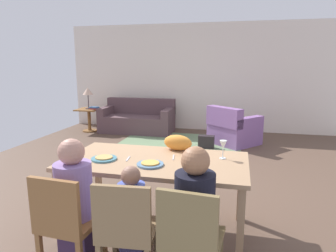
{
  "coord_description": "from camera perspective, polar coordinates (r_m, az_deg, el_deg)",
  "views": [
    {
      "loc": [
        1.03,
        -4.12,
        1.68
      ],
      "look_at": [
        0.1,
        -0.19,
        0.85
      ],
      "focal_mm": 32.07,
      "sensor_mm": 36.0,
      "label": 1
    }
  ],
  "objects": [
    {
      "name": "plate_near_man",
      "position": [
        3.04,
        -12.06,
        -6.09
      ],
      "size": [
        0.25,
        0.25,
        0.02
      ],
      "primitive_type": "cylinder",
      "color": "teal",
      "rests_on": "dining_table"
    },
    {
      "name": "wine_glass",
      "position": [
        3.01,
        10.43,
        -3.71
      ],
      "size": [
        0.07,
        0.07,
        0.19
      ],
      "color": "silver",
      "rests_on": "dining_table"
    },
    {
      "name": "side_table",
      "position": [
        7.89,
        -14.76,
        1.72
      ],
      "size": [
        0.56,
        0.56,
        0.58
      ],
      "color": "brown",
      "rests_on": "ground_plane"
    },
    {
      "name": "dining_chair_woman",
      "position": [
        2.25,
        4.26,
        -20.2
      ],
      "size": [
        0.46,
        0.46,
        0.87
      ],
      "color": "olive",
      "rests_on": "ground_plane"
    },
    {
      "name": "knife",
      "position": [
        3.03,
        1.06,
        -5.96
      ],
      "size": [
        0.04,
        0.17,
        0.01
      ],
      "primitive_type": "cube",
      "rotation": [
        0.0,
        0.0,
        0.17
      ],
      "color": "silver",
      "rests_on": "dining_table"
    },
    {
      "name": "person_child",
      "position": [
        2.53,
        -6.65,
        -17.95
      ],
      "size": [
        0.22,
        0.3,
        0.92
      ],
      "color": "#332C53",
      "rests_on": "ground_plane"
    },
    {
      "name": "book_lower",
      "position": [
        7.76,
        -13.72,
        3.23
      ],
      "size": [
        0.22,
        0.16,
        0.03
      ],
      "primitive_type": "cube",
      "color": "maroon",
      "rests_on": "side_table"
    },
    {
      "name": "dining_chair_child",
      "position": [
        2.36,
        -7.92,
        -18.66
      ],
      "size": [
        0.46,
        0.46,
        0.87
      ],
      "color": "olive",
      "rests_on": "ground_plane"
    },
    {
      "name": "cat",
      "position": [
        3.27,
        1.88,
        -3.17
      ],
      "size": [
        0.35,
        0.22,
        0.17
      ],
      "primitive_type": "ellipsoid",
      "rotation": [
        0.0,
        0.0,
        -0.21
      ],
      "color": "orange",
      "rests_on": "dining_table"
    },
    {
      "name": "table_lamp",
      "position": [
        7.81,
        -15.0,
        6.29
      ],
      "size": [
        0.26,
        0.26,
        0.54
      ],
      "color": "#4E3B3D",
      "rests_on": "side_table"
    },
    {
      "name": "person_man",
      "position": [
        2.69,
        -16.8,
        -14.6
      ],
      "size": [
        0.3,
        0.41,
        1.11
      ],
      "color": "#3F2B51",
      "rests_on": "ground_plane"
    },
    {
      "name": "pizza_near_man",
      "position": [
        3.03,
        -12.08,
        -5.82
      ],
      "size": [
        0.17,
        0.17,
        0.01
      ],
      "primitive_type": "cylinder",
      "color": "tan",
      "rests_on": "plate_near_man"
    },
    {
      "name": "armchair",
      "position": [
        6.56,
        12.24,
        -0.64
      ],
      "size": [
        1.2,
        1.21,
        0.82
      ],
      "color": "#875B9A",
      "rests_on": "ground_plane"
    },
    {
      "name": "couch",
      "position": [
        7.65,
        -5.77,
        1.18
      ],
      "size": [
        1.81,
        0.86,
        0.82
      ],
      "color": "#563D42",
      "rests_on": "ground_plane"
    },
    {
      "name": "area_rug",
      "position": [
        6.59,
        2.29,
        -3.14
      ],
      "size": [
        2.6,
        1.8,
        0.01
      ],
      "primitive_type": "cube",
      "color": "#6C875F",
      "rests_on": "ground_plane"
    },
    {
      "name": "dining_table",
      "position": [
        3.0,
        -2.39,
        -7.64
      ],
      "size": [
        1.79,
        0.94,
        0.76
      ],
      "color": "tan",
      "rests_on": "ground_plane"
    },
    {
      "name": "handbag",
      "position": [
        6.18,
        7.28,
        -3.0
      ],
      "size": [
        0.32,
        0.16,
        0.26
      ],
      "primitive_type": "cube",
      "color": "black",
      "rests_on": "ground_plane"
    },
    {
      "name": "pizza_near_child",
      "position": [
        2.81,
        -3.41,
        -6.99
      ],
      "size": [
        0.17,
        0.17,
        0.01
      ],
      "primitive_type": "cylinder",
      "color": "gold",
      "rests_on": "plate_near_child"
    },
    {
      "name": "person_woman",
      "position": [
        2.39,
        5.21,
        -17.61
      ],
      "size": [
        0.3,
        0.41,
        1.11
      ],
      "color": "#3D3A4D",
      "rests_on": "ground_plane"
    },
    {
      "name": "ground_plane",
      "position": [
        5.03,
        0.68,
        -8.02
      ],
      "size": [
        6.9,
        6.21,
        0.02
      ],
      "primitive_type": "cube",
      "color": "brown"
    },
    {
      "name": "dining_chair_man",
      "position": [
        2.57,
        -18.95,
        -16.56
      ],
      "size": [
        0.45,
        0.45,
        0.87
      ],
      "color": "brown",
      "rests_on": "ground_plane"
    },
    {
      "name": "back_wall",
      "position": [
        7.85,
        5.8,
        9.14
      ],
      "size": [
        6.9,
        0.1,
        2.7
      ],
      "primitive_type": "cube",
      "color": "silver",
      "rests_on": "ground_plane"
    },
    {
      "name": "plate_near_child",
      "position": [
        2.81,
        -3.4,
        -7.28
      ],
      "size": [
        0.25,
        0.25,
        0.02
      ],
      "primitive_type": "cylinder",
      "color": "#567EA2",
      "rests_on": "dining_table"
    },
    {
      "name": "fork",
      "position": [
        3.01,
        -7.61,
        -6.18
      ],
      "size": [
        0.04,
        0.15,
        0.01
      ],
      "primitive_type": "cube",
      "rotation": [
        0.0,
        0.0,
        0.14
      ],
      "color": "silver",
      "rests_on": "dining_table"
    },
    {
      "name": "book_upper",
      "position": [
        7.78,
        -13.87,
        3.45
      ],
      "size": [
        0.22,
        0.16,
        0.03
      ],
      "primitive_type": "cube",
      "color": "#2F5888",
      "rests_on": "book_lower"
    }
  ]
}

